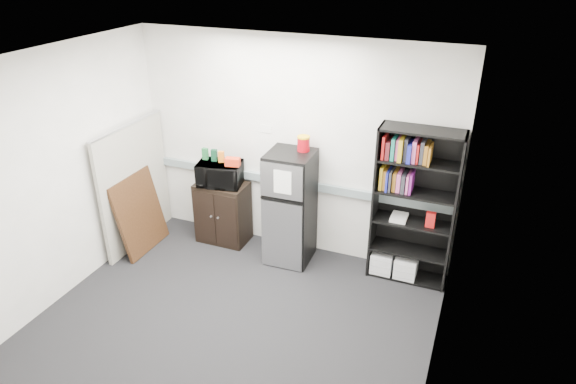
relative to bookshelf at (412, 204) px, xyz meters
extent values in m
plane|color=black|center=(-1.51, -1.57, -0.97)|extent=(4.00, 4.00, 0.00)
cube|color=silver|center=(-1.51, 0.18, 0.38)|extent=(4.00, 0.02, 2.70)
cube|color=silver|center=(0.49, -1.57, 0.38)|extent=(0.02, 3.50, 2.70)
cube|color=silver|center=(-3.51, -1.57, 0.38)|extent=(0.02, 3.50, 2.70)
cube|color=white|center=(-1.51, -1.57, 1.73)|extent=(4.00, 3.50, 0.02)
cube|color=gray|center=(-1.51, 0.15, -0.07)|extent=(3.92, 0.05, 0.10)
cube|color=white|center=(-1.86, 0.18, 0.58)|extent=(0.14, 0.00, 0.10)
cube|color=black|center=(-0.41, -0.01, -0.05)|extent=(0.02, 0.34, 1.85)
cube|color=black|center=(0.46, -0.01, -0.05)|extent=(0.02, 0.34, 1.85)
cube|color=black|center=(0.02, 0.16, -0.05)|extent=(0.90, 0.02, 1.85)
cube|color=black|center=(0.02, -0.01, 0.87)|extent=(0.90, 0.34, 0.02)
cube|color=black|center=(0.02, -0.01, -0.95)|extent=(0.85, 0.32, 0.03)
cube|color=black|center=(0.02, -0.01, -0.60)|extent=(0.85, 0.32, 0.03)
cube|color=black|center=(0.02, -0.01, -0.23)|extent=(0.85, 0.32, 0.02)
cube|color=black|center=(0.02, -0.01, 0.14)|extent=(0.85, 0.32, 0.02)
cube|color=black|center=(0.02, -0.01, 0.51)|extent=(0.85, 0.32, 0.02)
cube|color=silver|center=(-0.26, -0.02, -0.81)|extent=(0.25, 0.30, 0.25)
cube|color=silver|center=(0.02, -0.02, -0.81)|extent=(0.25, 0.30, 0.25)
cube|color=gray|center=(-3.41, -0.49, -0.17)|extent=(0.05, 1.30, 1.60)
cube|color=#B2B2B7|center=(-3.41, -0.49, 0.64)|extent=(0.06, 1.30, 0.02)
cube|color=black|center=(-2.39, -0.06, -0.56)|extent=(0.65, 0.41, 0.82)
cube|color=black|center=(-2.55, -0.27, -0.56)|extent=(0.30, 0.01, 0.72)
cube|color=black|center=(-2.24, -0.27, -0.56)|extent=(0.30, 0.01, 0.72)
cylinder|color=#B2B2B7|center=(-2.44, -0.29, -0.52)|extent=(0.02, 0.02, 0.02)
cylinder|color=#B2B2B7|center=(-2.34, -0.29, -0.52)|extent=(0.02, 0.02, 0.02)
imported|color=black|center=(-2.39, -0.08, 0.00)|extent=(0.61, 0.48, 0.30)
cube|color=#1B5E2E|center=(-2.60, -0.05, 0.22)|extent=(0.07, 0.05, 0.15)
cube|color=#0B341F|center=(-2.48, -0.05, 0.22)|extent=(0.08, 0.06, 0.15)
cube|color=orange|center=(-2.38, -0.05, 0.22)|extent=(0.08, 0.07, 0.14)
cube|color=red|center=(-2.19, -0.10, 0.20)|extent=(0.20, 0.14, 0.10)
cube|color=black|center=(-1.41, -0.14, -0.27)|extent=(0.55, 0.55, 1.40)
cube|color=#AAAAAE|center=(-1.41, -0.41, 0.20)|extent=(0.51, 0.04, 0.42)
cube|color=#AAAAAE|center=(-1.41, -0.41, -0.51)|extent=(0.51, 0.04, 0.90)
cube|color=black|center=(-1.41, -0.43, -0.03)|extent=(0.51, 0.02, 0.03)
cube|color=white|center=(-1.39, -0.43, 0.20)|extent=(0.21, 0.01, 0.28)
cube|color=black|center=(-1.41, -0.14, 0.44)|extent=(0.55, 0.55, 0.02)
cylinder|color=#A30711|center=(-1.30, -0.02, 0.54)|extent=(0.14, 0.14, 0.18)
cylinder|color=gold|center=(-1.30, -0.02, 0.64)|extent=(0.15, 0.15, 0.02)
cube|color=#321C0D|center=(-3.28, -0.63, -0.47)|extent=(0.25, 0.78, 0.99)
cube|color=beige|center=(-3.25, -0.63, -0.47)|extent=(0.18, 0.67, 0.84)
camera|label=1|loc=(0.61, -5.23, 2.64)|focal=32.00mm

